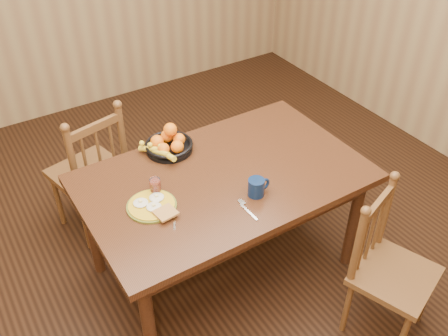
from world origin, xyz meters
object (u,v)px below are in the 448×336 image
chair_far (91,172)px  fruit_bowl (168,144)px  chair_near (389,270)px  dining_table (224,187)px  breakfast_plate (152,206)px  coffee_mug (257,187)px

chair_far → fruit_bowl: size_ratio=3.01×
chair_far → chair_near: chair_far is taller
dining_table → chair_far: (-0.54, 0.79, -0.19)m
breakfast_plate → fruit_bowl: bearing=53.5°
chair_near → coffee_mug: (-0.46, 0.60, 0.36)m
coffee_mug → breakfast_plate: bearing=158.6°
chair_near → fruit_bowl: bearing=99.4°
fruit_bowl → chair_near: bearing=-61.0°
chair_far → fruit_bowl: (0.38, -0.41, 0.32)m
fruit_bowl → chair_far: bearing=133.1°
dining_table → coffee_mug: bearing=-76.0°
chair_far → breakfast_plate: chair_far is taller
chair_far → fruit_bowl: 0.65m
dining_table → fruit_bowl: size_ratio=4.94×
fruit_bowl → coffee_mug: bearing=-70.6°
chair_far → breakfast_plate: 0.87m
breakfast_plate → coffee_mug: size_ratio=2.19×
fruit_bowl → breakfast_plate: bearing=-126.5°
chair_far → fruit_bowl: chair_far is taller
breakfast_plate → coffee_mug: 0.56m
chair_near → coffee_mug: chair_near is taller
coffee_mug → fruit_bowl: bearing=109.4°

